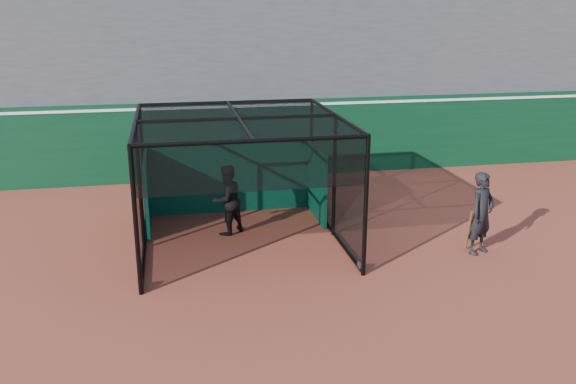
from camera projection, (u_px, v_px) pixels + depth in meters
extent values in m
plane|color=#99412C|center=(300.00, 289.00, 12.12)|extent=(120.00, 120.00, 0.00)
cube|color=#09341B|center=(244.00, 139.00, 19.72)|extent=(50.00, 0.45, 2.50)
cube|color=white|center=(244.00, 105.00, 19.40)|extent=(50.00, 0.50, 0.08)
cube|color=#4C4C4F|center=(230.00, 48.00, 22.58)|extent=(50.00, 7.85, 7.75)
cube|color=#074631|center=(230.00, 178.00, 16.39)|extent=(4.41, 0.10, 1.90)
cylinder|color=black|center=(141.00, 284.00, 12.05)|extent=(0.08, 0.22, 0.22)
cylinder|color=black|center=(360.00, 266.00, 12.89)|extent=(0.08, 0.22, 0.22)
cylinder|color=black|center=(146.00, 213.00, 16.15)|extent=(0.08, 0.22, 0.22)
cylinder|color=black|center=(312.00, 203.00, 16.99)|extent=(0.08, 0.22, 0.22)
imported|color=black|center=(227.00, 200.00, 14.81)|extent=(1.07, 1.02, 1.73)
imported|color=black|center=(482.00, 213.00, 13.61)|extent=(0.82, 0.72, 1.89)
cylinder|color=#593819|center=(469.00, 230.00, 13.73)|extent=(0.16, 0.38, 1.00)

